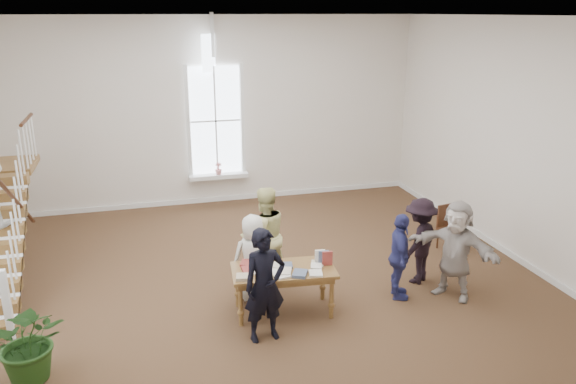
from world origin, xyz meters
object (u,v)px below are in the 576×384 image
object	(u,v)px
floor_plant	(30,341)
side_chair	(448,225)
police_officer	(265,285)
library_table	(282,274)
woman_cluster_a	(399,257)
elderly_woman	(253,257)
woman_cluster_b	(419,241)
woman_cluster_c	(455,250)
person_yellow	(264,236)

from	to	relation	value
floor_plant	side_chair	xyz separation A→B (m)	(7.39, 2.34, -0.05)
police_officer	side_chair	size ratio (longest dim) A/B	1.88
library_table	woman_cluster_a	distance (m)	1.98
elderly_woman	side_chair	distance (m)	4.29
woman_cluster_b	floor_plant	distance (m)	6.25
police_officer	woman_cluster_b	xyz separation A→B (m)	(3.01, 1.07, -0.08)
library_table	woman_cluster_c	distance (m)	2.89
woman_cluster_b	person_yellow	bearing A→B (deg)	-50.85
woman_cluster_a	floor_plant	world-z (taller)	woman_cluster_a
woman_cluster_a	side_chair	world-z (taller)	woman_cluster_a
library_table	woman_cluster_a	size ratio (longest dim) A/B	1.14
library_table	elderly_woman	distance (m)	0.69
elderly_woman	woman_cluster_c	bearing A→B (deg)	161.49
police_officer	floor_plant	bearing A→B (deg)	173.83
library_table	side_chair	bearing A→B (deg)	28.15
elderly_woman	person_yellow	size ratio (longest dim) A/B	0.83
library_table	floor_plant	xyz separation A→B (m)	(-3.55, -0.77, -0.12)
police_officer	woman_cluster_c	bearing A→B (deg)	-1.37
floor_plant	side_chair	bearing A→B (deg)	17.60
police_officer	floor_plant	world-z (taller)	police_officer
library_table	woman_cluster_b	size ratio (longest dim) A/B	1.09
police_officer	woman_cluster_c	distance (m)	3.34
library_table	woman_cluster_b	world-z (taller)	woman_cluster_b
library_table	elderly_woman	xyz separation A→B (m)	(-0.33, 0.61, 0.06)
floor_plant	elderly_woman	bearing A→B (deg)	23.20
person_yellow	floor_plant	xyz separation A→B (m)	(-3.52, -1.88, -0.32)
person_yellow	side_chair	xyz separation A→B (m)	(3.87, 0.46, -0.37)
floor_plant	police_officer	bearing A→B (deg)	2.38
library_table	woman_cluster_c	bearing A→B (deg)	1.41
police_officer	woman_cluster_b	bearing A→B (deg)	10.98
elderly_woman	floor_plant	world-z (taller)	elderly_woman
library_table	woman_cluster_a	bearing A→B (deg)	5.15
side_chair	person_yellow	bearing A→B (deg)	177.46
woman_cluster_c	woman_cluster_b	bearing A→B (deg)	169.01
elderly_woman	woman_cluster_b	size ratio (longest dim) A/B	0.95
woman_cluster_c	side_chair	distance (m)	2.07
police_officer	side_chair	xyz separation A→B (m)	(4.27, 2.21, -0.35)
woman_cluster_c	woman_cluster_a	bearing A→B (deg)	-138.29
woman_cluster_a	woman_cluster_c	world-z (taller)	woman_cluster_c
side_chair	woman_cluster_b	bearing A→B (deg)	-147.09
library_table	woman_cluster_c	world-z (taller)	woman_cluster_c
library_table	woman_cluster_b	distance (m)	2.61
police_officer	elderly_woman	size ratio (longest dim) A/B	1.17
elderly_woman	floor_plant	xyz separation A→B (m)	(-3.22, -1.38, -0.18)
police_officer	woman_cluster_a	world-z (taller)	police_officer
woman_cluster_b	floor_plant	size ratio (longest dim) A/B	1.39
police_officer	elderly_woman	distance (m)	1.26
woman_cluster_a	side_chair	distance (m)	2.46
woman_cluster_b	woman_cluster_c	size ratio (longest dim) A/B	0.91
floor_plant	side_chair	distance (m)	7.75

